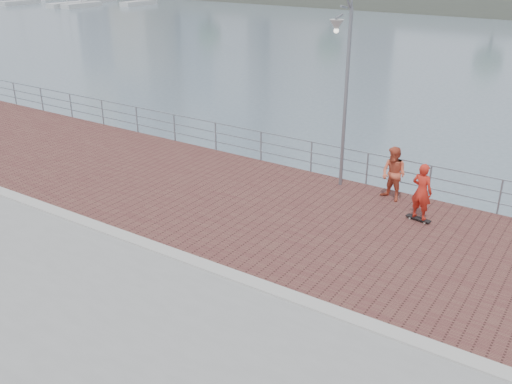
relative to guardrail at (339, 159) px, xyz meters
The scene contains 8 objects.
water 7.50m from the guardrail, 90.00° to the right, with size 400.00×400.00×0.00m, color slate.
brick_lane 3.47m from the guardrail, 90.00° to the right, with size 40.00×6.80×0.02m, color brown.
curb 7.03m from the guardrail, 90.00° to the right, with size 40.00×0.40×0.06m, color #B7B5AD.
guardrail is the anchor object (origin of this frame).
street_lamp 3.44m from the guardrail, 69.58° to the right, with size 0.41×1.19×5.61m.
skateboard 3.81m from the guardrail, 26.82° to the right, with size 0.74×0.30×0.08m.
skateboarder 3.77m from the guardrail, 26.82° to the right, with size 0.60×0.39×1.64m, color red.
bystander 2.29m from the guardrail, 18.35° to the right, with size 0.82×0.64×1.68m, color #DC6040.
Camera 1 is at (7.52, -9.39, 7.23)m, focal length 40.00 mm.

